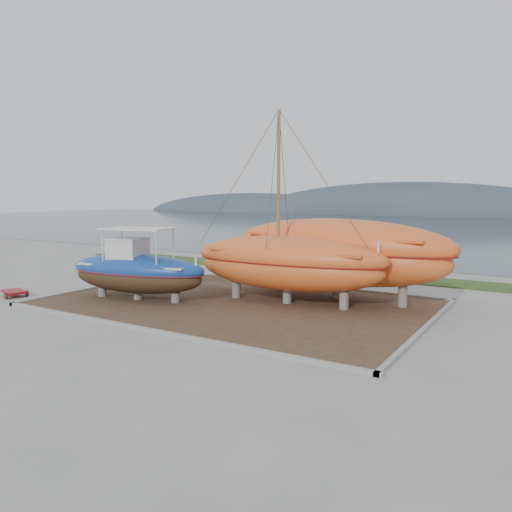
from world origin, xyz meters
The scene contains 11 objects.
ground centered at (0.00, 0.00, 0.00)m, with size 140.00×140.00×0.00m, color gray.
dirt_patch centered at (0.00, 4.00, 0.03)m, with size 18.00×12.00×0.06m, color #422D1E.
curb_frame centered at (0.00, 4.00, 0.07)m, with size 18.60×12.60×0.15m, color gray, non-canonical shape.
grass_strip centered at (0.00, 15.50, 0.04)m, with size 44.00×3.00×0.08m, color #284219.
sea centered at (0.00, 70.00, 0.00)m, with size 260.00×100.00×0.04m, color #1B3137, non-canonical shape.
mountain_ridge centered at (0.00, 125.00, 0.00)m, with size 200.00×36.00×20.00m, color #333D49, non-canonical shape.
blue_caique centered at (-4.78, 2.03, 1.89)m, with size 7.59×2.37×3.66m, color navy, non-canonical shape.
white_dinghy centered at (-7.68, 5.78, 0.71)m, with size 4.30×1.61×1.29m, color silver, non-canonical shape.
orange_sailboat centered at (2.15, 5.24, 4.73)m, with size 10.07×2.97×9.35m, color #E35B23, non-canonical shape.
orange_bare_hull centered at (3.74, 7.66, 2.06)m, with size 12.19×3.66×4.00m, color #E35B23, non-canonical shape.
red_trailer centered at (-11.14, -0.72, 0.16)m, with size 2.26×1.13×0.32m, color maroon, non-canonical shape.
Camera 1 is at (13.52, -16.16, 5.37)m, focal length 35.00 mm.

